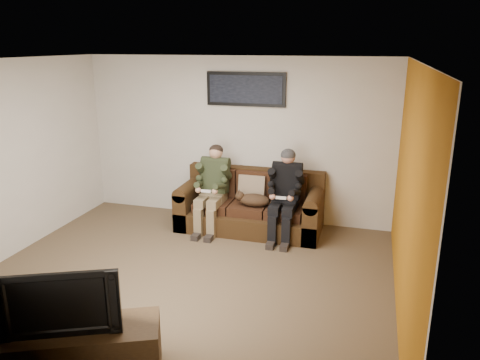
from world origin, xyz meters
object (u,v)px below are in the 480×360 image
(person_left, at_px, (213,183))
(person_right, at_px, (285,189))
(tv_stand, at_px, (67,355))
(framed_poster, at_px, (246,89))
(cat, at_px, (253,200))
(television, at_px, (60,299))
(sofa, at_px, (251,207))

(person_left, relative_size, person_right, 0.99)
(tv_stand, bearing_deg, framed_poster, 59.66)
(cat, height_order, television, television)
(person_right, distance_m, tv_stand, 3.82)
(person_left, bearing_deg, framed_poster, 57.74)
(sofa, height_order, television, television)
(sofa, bearing_deg, framed_poster, 117.25)
(person_right, distance_m, framed_poster, 1.67)
(person_right, height_order, tv_stand, person_right)
(person_left, xyz_separation_m, cat, (0.65, -0.04, -0.19))
(sofa, distance_m, person_right, 0.71)
(cat, bearing_deg, television, -101.29)
(person_right, distance_m, cat, 0.51)
(person_left, xyz_separation_m, tv_stand, (-0.06, -3.60, -0.48))
(framed_poster, bearing_deg, tv_stand, -95.81)
(person_right, relative_size, television, 1.32)
(tv_stand, bearing_deg, television, 0.00)
(person_left, bearing_deg, cat, -3.28)
(person_right, height_order, cat, person_right)
(tv_stand, xyz_separation_m, television, (0.00, 0.00, 0.53))
(person_left, distance_m, television, 3.60)
(person_right, bearing_deg, tv_stand, -108.22)
(sofa, bearing_deg, cat, -68.50)
(sofa, distance_m, television, 3.85)
(television, bearing_deg, cat, 54.19)
(sofa, height_order, cat, sofa)
(person_left, bearing_deg, tv_stand, -91.02)
(cat, height_order, tv_stand, cat)
(sofa, distance_m, cat, 0.31)
(framed_poster, height_order, television, framed_poster)
(person_left, distance_m, tv_stand, 3.63)
(cat, bearing_deg, person_right, 4.53)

